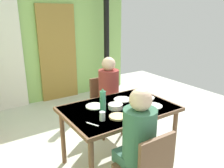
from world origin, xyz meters
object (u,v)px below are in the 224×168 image
serving_bowl_center (115,106)px  person_near_diner (138,135)px  water_bottle_green_near (103,101)px  person_far_diner (109,87)px  chair_far_diner (105,102)px  dining_table (119,113)px

serving_bowl_center → person_near_diner: bearing=-106.8°
water_bottle_green_near → serving_bowl_center: water_bottle_green_near is taller
person_far_diner → water_bottle_green_near: size_ratio=2.69×
person_near_diner → person_far_diner: bearing=67.8°
chair_far_diner → person_near_diner: bearing=69.7°
water_bottle_green_near → serving_bowl_center: 0.21m
serving_bowl_center → chair_far_diner: bearing=67.0°
person_near_diner → person_far_diner: size_ratio=1.00×
dining_table → serving_bowl_center: size_ratio=7.65×
dining_table → chair_far_diner: chair_far_diner is taller
dining_table → person_far_diner: (0.28, 0.65, 0.11)m
chair_far_diner → person_near_diner: person_near_diner is taller
dining_table → chair_far_diner: 0.86m
person_far_diner → water_bottle_green_near: 0.86m
chair_far_diner → water_bottle_green_near: 1.04m
person_near_diner → water_bottle_green_near: 0.64m
chair_far_diner → water_bottle_green_near: water_bottle_green_near is taller
person_far_diner → water_bottle_green_near: person_far_diner is taller
person_far_diner → person_near_diner: bearing=67.8°
person_near_diner → serving_bowl_center: 0.68m
person_near_diner → person_far_diner: same height
water_bottle_green_near → serving_bowl_center: (0.18, 0.02, -0.11)m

